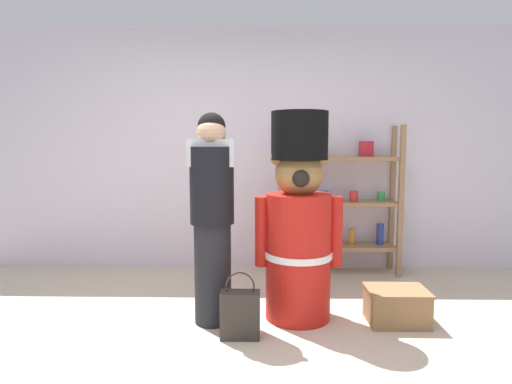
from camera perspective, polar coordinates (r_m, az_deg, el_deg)
ground_plane at (r=2.82m, az=-2.50°, el=-22.37°), size 6.40×6.40×0.00m
back_wall at (r=4.67m, az=-0.82°, el=5.64°), size 6.40×0.12×2.60m
merchandise_shelf at (r=4.55m, az=10.93°, el=-0.85°), size 1.25×0.35×1.56m
teddy_bear_guard at (r=3.30m, az=5.73°, el=-4.27°), size 0.68×0.52×1.60m
person_shopper at (r=3.20m, az=-5.90°, el=-3.02°), size 0.34×0.33×1.59m
shopping_bag at (r=3.10m, az=-2.13°, el=-16.00°), size 0.28×0.14×0.48m
display_crate at (r=3.52m, az=18.32°, el=-14.27°), size 0.45×0.34×0.26m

